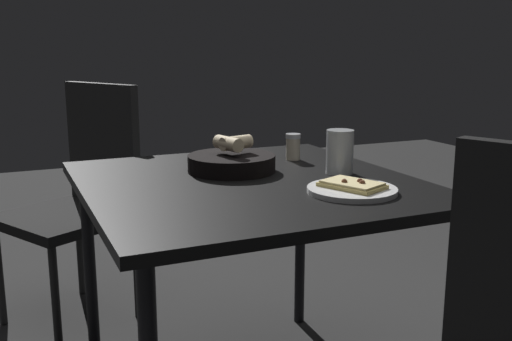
# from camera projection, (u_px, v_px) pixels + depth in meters

# --- Properties ---
(dining_table) EXTENTS (0.93, 0.98, 0.72)m
(dining_table) POSITION_uv_depth(u_px,v_px,m) (248.00, 201.00, 1.73)
(dining_table) COLOR black
(dining_table) RESTS_ON ground
(pizza_plate) EXTENTS (0.24, 0.24, 0.04)m
(pizza_plate) POSITION_uv_depth(u_px,v_px,m) (352.00, 189.00, 1.57)
(pizza_plate) COLOR white
(pizza_plate) RESTS_ON dining_table
(bread_basket) EXTENTS (0.27, 0.27, 0.11)m
(bread_basket) POSITION_uv_depth(u_px,v_px,m) (231.00, 161.00, 1.83)
(bread_basket) COLOR black
(bread_basket) RESTS_ON dining_table
(beer_glass) EXTENTS (0.08, 0.08, 0.13)m
(beer_glass) POSITION_uv_depth(u_px,v_px,m) (340.00, 155.00, 1.79)
(beer_glass) COLOR silver
(beer_glass) RESTS_ON dining_table
(pepper_shaker) EXTENTS (0.05, 0.05, 0.09)m
(pepper_shaker) POSITION_uv_depth(u_px,v_px,m) (293.00, 148.00, 2.01)
(pepper_shaker) COLOR #BFB299
(pepper_shaker) RESTS_ON dining_table
(chair_near) EXTENTS (0.60, 0.60, 0.96)m
(chair_near) POSITION_uv_depth(u_px,v_px,m) (83.00, 189.00, 2.37)
(chair_near) COLOR black
(chair_near) RESTS_ON ground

